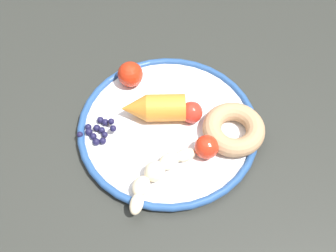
{
  "coord_description": "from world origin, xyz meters",
  "views": [
    {
      "loc": [
        -0.03,
        0.4,
        1.3
      ],
      "look_at": [
        -0.04,
        0.04,
        0.75
      ],
      "focal_mm": 43.43,
      "sensor_mm": 36.0,
      "label": 1
    }
  ],
  "objects_px": {
    "dining_table": "(144,138)",
    "plate": "(168,127)",
    "tomato_near": "(192,112)",
    "tomato_far": "(130,74)",
    "banana": "(157,174)",
    "donut": "(234,129)",
    "carrot_orange": "(153,108)",
    "blueberry_pile": "(99,131)",
    "tomato_mid": "(207,147)"
  },
  "relations": [
    {
      "from": "plate",
      "to": "tomato_near",
      "type": "bearing_deg",
      "value": -161.57
    },
    {
      "from": "banana",
      "to": "tomato_mid",
      "type": "distance_m",
      "value": 0.09
    },
    {
      "from": "tomato_near",
      "to": "plate",
      "type": "bearing_deg",
      "value": 18.43
    },
    {
      "from": "plate",
      "to": "blueberry_pile",
      "type": "distance_m",
      "value": 0.11
    },
    {
      "from": "tomato_far",
      "to": "carrot_orange",
      "type": "bearing_deg",
      "value": 116.85
    },
    {
      "from": "dining_table",
      "to": "donut",
      "type": "xyz_separation_m",
      "value": [
        -0.15,
        0.06,
        0.11
      ]
    },
    {
      "from": "donut",
      "to": "blueberry_pile",
      "type": "distance_m",
      "value": 0.21
    },
    {
      "from": "banana",
      "to": "tomato_far",
      "type": "height_order",
      "value": "tomato_far"
    },
    {
      "from": "banana",
      "to": "blueberry_pile",
      "type": "xyz_separation_m",
      "value": [
        0.09,
        -0.08,
        -0.01
      ]
    },
    {
      "from": "dining_table",
      "to": "tomato_near",
      "type": "xyz_separation_m",
      "value": [
        -0.08,
        0.03,
        0.12
      ]
    },
    {
      "from": "dining_table",
      "to": "tomato_mid",
      "type": "relative_size",
      "value": 31.89
    },
    {
      "from": "dining_table",
      "to": "tomato_mid",
      "type": "bearing_deg",
      "value": 137.1
    },
    {
      "from": "banana",
      "to": "tomato_far",
      "type": "relative_size",
      "value": 2.5
    },
    {
      "from": "banana",
      "to": "carrot_orange",
      "type": "relative_size",
      "value": 1.05
    },
    {
      "from": "donut",
      "to": "tomato_far",
      "type": "distance_m",
      "value": 0.2
    },
    {
      "from": "carrot_orange",
      "to": "tomato_far",
      "type": "bearing_deg",
      "value": -63.15
    },
    {
      "from": "dining_table",
      "to": "carrot_orange",
      "type": "height_order",
      "value": "carrot_orange"
    },
    {
      "from": "dining_table",
      "to": "plate",
      "type": "distance_m",
      "value": 0.11
    },
    {
      "from": "dining_table",
      "to": "blueberry_pile",
      "type": "relative_size",
      "value": 18.61
    },
    {
      "from": "donut",
      "to": "tomato_near",
      "type": "bearing_deg",
      "value": -27.54
    },
    {
      "from": "banana",
      "to": "donut",
      "type": "bearing_deg",
      "value": -149.49
    },
    {
      "from": "dining_table",
      "to": "plate",
      "type": "xyz_separation_m",
      "value": [
        -0.04,
        0.04,
        0.09
      ]
    },
    {
      "from": "dining_table",
      "to": "banana",
      "type": "relative_size",
      "value": 10.89
    },
    {
      "from": "dining_table",
      "to": "tomato_near",
      "type": "height_order",
      "value": "tomato_near"
    },
    {
      "from": "donut",
      "to": "blueberry_pile",
      "type": "bearing_deg",
      "value": -3.25
    },
    {
      "from": "plate",
      "to": "dining_table",
      "type": "bearing_deg",
      "value": -42.25
    },
    {
      "from": "tomato_mid",
      "to": "tomato_far",
      "type": "height_order",
      "value": "tomato_far"
    },
    {
      "from": "tomato_mid",
      "to": "blueberry_pile",
      "type": "bearing_deg",
      "value": -15.02
    },
    {
      "from": "donut",
      "to": "tomato_mid",
      "type": "height_order",
      "value": "tomato_mid"
    },
    {
      "from": "dining_table",
      "to": "tomato_far",
      "type": "bearing_deg",
      "value": -73.47
    },
    {
      "from": "carrot_orange",
      "to": "tomato_near",
      "type": "bearing_deg",
      "value": 172.4
    },
    {
      "from": "dining_table",
      "to": "tomato_near",
      "type": "relative_size",
      "value": 33.21
    },
    {
      "from": "banana",
      "to": "tomato_near",
      "type": "relative_size",
      "value": 3.05
    },
    {
      "from": "banana",
      "to": "tomato_far",
      "type": "bearing_deg",
      "value": -77.8
    },
    {
      "from": "tomato_near",
      "to": "tomato_far",
      "type": "height_order",
      "value": "tomato_far"
    },
    {
      "from": "plate",
      "to": "tomato_mid",
      "type": "relative_size",
      "value": 7.89
    },
    {
      "from": "tomato_near",
      "to": "donut",
      "type": "bearing_deg",
      "value": 152.46
    },
    {
      "from": "plate",
      "to": "tomato_far",
      "type": "xyz_separation_m",
      "value": [
        0.06,
        -0.09,
        0.02
      ]
    },
    {
      "from": "carrot_orange",
      "to": "tomato_mid",
      "type": "bearing_deg",
      "value": 136.92
    },
    {
      "from": "plate",
      "to": "donut",
      "type": "bearing_deg",
      "value": 168.7
    },
    {
      "from": "blueberry_pile",
      "to": "banana",
      "type": "bearing_deg",
      "value": 137.36
    },
    {
      "from": "plate",
      "to": "tomato_mid",
      "type": "height_order",
      "value": "tomato_mid"
    },
    {
      "from": "carrot_orange",
      "to": "blueberry_pile",
      "type": "distance_m",
      "value": 0.09
    },
    {
      "from": "carrot_orange",
      "to": "tomato_far",
      "type": "relative_size",
      "value": 2.39
    },
    {
      "from": "banana",
      "to": "carrot_orange",
      "type": "height_order",
      "value": "carrot_orange"
    },
    {
      "from": "dining_table",
      "to": "donut",
      "type": "distance_m",
      "value": 0.19
    },
    {
      "from": "tomato_near",
      "to": "tomato_far",
      "type": "xyz_separation_m",
      "value": [
        0.1,
        -0.08,
        0.0
      ]
    },
    {
      "from": "dining_table",
      "to": "tomato_far",
      "type": "xyz_separation_m",
      "value": [
        0.02,
        -0.05,
        0.12
      ]
    },
    {
      "from": "plate",
      "to": "donut",
      "type": "xyz_separation_m",
      "value": [
        -0.1,
        0.02,
        0.02
      ]
    },
    {
      "from": "tomato_near",
      "to": "tomato_mid",
      "type": "relative_size",
      "value": 0.96
    }
  ]
}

